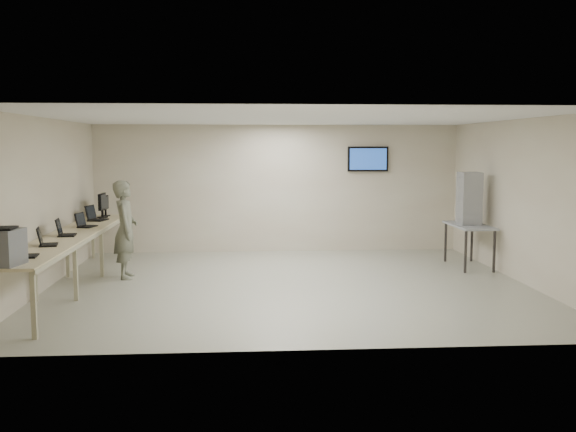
{
  "coord_description": "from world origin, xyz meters",
  "views": [
    {
      "loc": [
        -0.75,
        -10.63,
        2.34
      ],
      "look_at": [
        0.0,
        0.2,
        1.15
      ],
      "focal_mm": 40.0,
      "sensor_mm": 36.0,
      "label": 1
    }
  ],
  "objects": [
    {
      "name": "laptop_1",
      "position": [
        -3.64,
        -1.21,
        0.97
      ],
      "size": [
        0.34,
        0.38,
        0.26
      ],
      "rotation": [
        0.0,
        0.0,
        0.21
      ],
      "color": "black",
      "rests_on": "workbench"
    },
    {
      "name": "laptop_2",
      "position": [
        -3.65,
        -0.19,
        0.97
      ],
      "size": [
        0.33,
        0.38,
        0.28
      ],
      "rotation": [
        0.0,
        0.0,
        0.12
      ],
      "color": "black",
      "rests_on": "workbench"
    },
    {
      "name": "equipment_box",
      "position": [
        -3.65,
        -2.75,
        1.12
      ],
      "size": [
        0.45,
        0.49,
        0.44
      ],
      "primitive_type": "cube",
      "rotation": [
        0.0,
        0.0,
        -0.2
      ],
      "color": "slate",
      "rests_on": "workbench"
    },
    {
      "name": "workbench",
      "position": [
        -3.59,
        0.0,
        0.83
      ],
      "size": [
        0.76,
        6.0,
        0.9
      ],
      "color": "tan",
      "rests_on": "ground"
    },
    {
      "name": "laptop_3",
      "position": [
        -3.59,
        0.91,
        0.97
      ],
      "size": [
        0.35,
        0.38,
        0.26
      ],
      "rotation": [
        0.0,
        0.0,
        -0.25
      ],
      "color": "black",
      "rests_on": "workbench"
    },
    {
      "name": "monitor_near",
      "position": [
        -3.6,
        2.45,
        1.19
      ],
      "size": [
        0.22,
        0.49,
        0.49
      ],
      "color": "black",
      "rests_on": "workbench"
    },
    {
      "name": "soldier",
      "position": [
        -2.84,
        0.77,
        0.87
      ],
      "size": [
        0.49,
        0.68,
        1.74
      ],
      "primitive_type": "imported",
      "rotation": [
        0.0,
        0.0,
        1.69
      ],
      "color": "#585F45",
      "rests_on": "ground"
    },
    {
      "name": "laptop_4",
      "position": [
        -3.63,
        1.91,
        0.98
      ],
      "size": [
        0.4,
        0.44,
        0.3
      ],
      "rotation": [
        0.0,
        0.0,
        -0.24
      ],
      "color": "black",
      "rests_on": "workbench"
    },
    {
      "name": "monitor_far",
      "position": [
        -3.6,
        2.75,
        1.15
      ],
      "size": [
        0.19,
        0.42,
        0.42
      ],
      "color": "black",
      "rests_on": "workbench"
    },
    {
      "name": "laptop_0",
      "position": [
        -3.62,
        -2.17,
        0.97
      ],
      "size": [
        0.31,
        0.36,
        0.26
      ],
      "rotation": [
        0.0,
        0.0,
        0.13
      ],
      "color": "black",
      "rests_on": "workbench"
    },
    {
      "name": "side_table",
      "position": [
        3.6,
        1.38,
        0.75
      ],
      "size": [
        0.64,
        1.38,
        0.83
      ],
      "color": "gray",
      "rests_on": "ground"
    },
    {
      "name": "room",
      "position": [
        0.03,
        0.06,
        1.41
      ],
      "size": [
        8.01,
        7.01,
        2.81
      ],
      "color": "#A4A48F",
      "rests_on": "ground"
    },
    {
      "name": "storage_bins",
      "position": [
        3.58,
        1.38,
        1.33
      ],
      "size": [
        0.38,
        0.43,
        1.01
      ],
      "color": "#999B9F",
      "rests_on": "side_table"
    }
  ]
}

